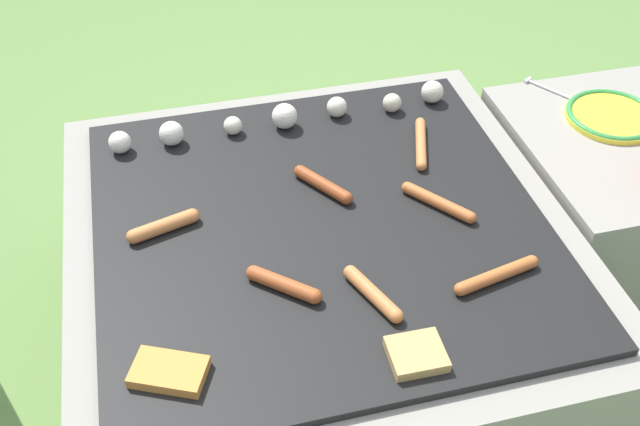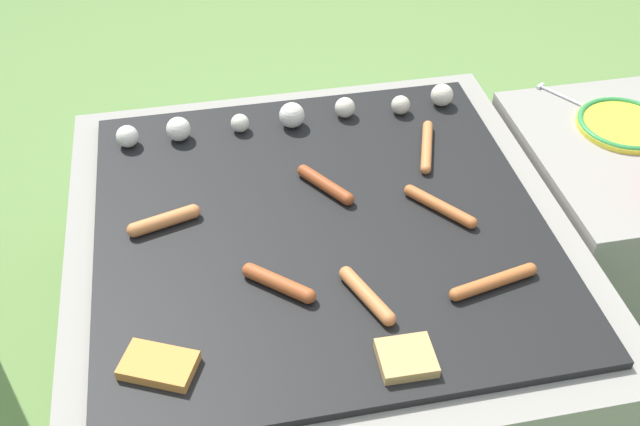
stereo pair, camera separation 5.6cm
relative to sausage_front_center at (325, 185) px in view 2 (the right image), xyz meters
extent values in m
plane|color=#608442|center=(-0.03, -0.09, -0.43)|extent=(14.00, 14.00, 0.00)
cube|color=gray|center=(-0.03, -0.09, -0.23)|extent=(1.00, 1.00, 0.40)
cube|color=black|center=(-0.03, -0.09, -0.02)|extent=(0.88, 0.88, 0.02)
cube|color=gray|center=(0.72, 0.01, -0.22)|extent=(0.47, 0.54, 0.42)
cylinder|color=#A34C23|center=(-0.14, -0.26, 0.00)|extent=(0.11, 0.10, 0.03)
sphere|color=#A34C23|center=(-0.18, -0.21, 0.00)|extent=(0.03, 0.03, 0.03)
sphere|color=#A34C23|center=(-0.09, -0.30, 0.00)|extent=(0.03, 0.03, 0.03)
cylinder|color=#B7602D|center=(0.24, -0.33, 0.00)|extent=(0.16, 0.06, 0.02)
sphere|color=#B7602D|center=(0.32, -0.31, 0.00)|extent=(0.02, 0.02, 0.02)
sphere|color=#B7602D|center=(0.17, -0.34, 0.00)|extent=(0.02, 0.02, 0.02)
cylinder|color=#93421E|center=(0.00, 0.00, 0.00)|extent=(0.09, 0.12, 0.03)
sphere|color=#93421E|center=(-0.04, 0.05, 0.00)|extent=(0.03, 0.03, 0.03)
sphere|color=#93421E|center=(0.04, -0.05, 0.00)|extent=(0.03, 0.03, 0.03)
cylinder|color=#C6753D|center=(0.01, -0.31, 0.00)|extent=(0.07, 0.13, 0.03)
sphere|color=#C6753D|center=(-0.01, -0.26, 0.00)|extent=(0.03, 0.03, 0.03)
sphere|color=#C6753D|center=(0.03, -0.37, 0.00)|extent=(0.03, 0.03, 0.03)
cylinder|color=#C6753D|center=(-0.33, -0.05, 0.00)|extent=(0.12, 0.06, 0.03)
sphere|color=#C6753D|center=(-0.27, -0.03, 0.00)|extent=(0.03, 0.03, 0.03)
sphere|color=#C6753D|center=(-0.39, -0.06, 0.00)|extent=(0.03, 0.03, 0.03)
cylinder|color=#C6753D|center=(0.25, 0.09, 0.00)|extent=(0.07, 0.16, 0.02)
sphere|color=#C6753D|center=(0.27, 0.16, 0.00)|extent=(0.02, 0.02, 0.02)
sphere|color=#C6753D|center=(0.22, 0.01, 0.00)|extent=(0.02, 0.02, 0.02)
cylinder|color=#B7602D|center=(0.21, -0.11, 0.00)|extent=(0.11, 0.13, 0.02)
sphere|color=#B7602D|center=(0.17, -0.05, 0.00)|extent=(0.02, 0.02, 0.02)
sphere|color=#B7602D|center=(0.26, -0.17, 0.00)|extent=(0.02, 0.02, 0.02)
cube|color=tan|center=(0.04, -0.46, 0.00)|extent=(0.09, 0.08, 0.02)
cube|color=#D18438|center=(-0.35, -0.39, 0.00)|extent=(0.14, 0.12, 0.02)
sphere|color=silver|center=(-0.40, 0.24, 0.01)|extent=(0.05, 0.05, 0.05)
sphere|color=silver|center=(-0.29, 0.24, 0.01)|extent=(0.05, 0.05, 0.05)
sphere|color=beige|center=(-0.15, 0.24, 0.01)|extent=(0.04, 0.04, 0.04)
sphere|color=silver|center=(-0.03, 0.24, 0.02)|extent=(0.06, 0.06, 0.06)
sphere|color=beige|center=(0.10, 0.25, 0.01)|extent=(0.05, 0.05, 0.05)
sphere|color=beige|center=(0.23, 0.24, 0.01)|extent=(0.04, 0.04, 0.04)
sphere|color=beige|center=(0.33, 0.26, 0.01)|extent=(0.05, 0.05, 0.05)
cylinder|color=yellow|center=(0.72, 0.09, -0.01)|extent=(0.21, 0.21, 0.01)
torus|color=#338C3F|center=(0.72, 0.09, 0.00)|extent=(0.21, 0.21, 0.01)
cylinder|color=silver|center=(0.65, 0.20, -0.01)|extent=(0.11, 0.17, 0.01)
cube|color=silver|center=(0.60, 0.28, -0.01)|extent=(0.02, 0.02, 0.01)
camera|label=1|loc=(-0.30, -1.15, 0.98)|focal=42.00mm
camera|label=2|loc=(-0.24, -1.17, 0.98)|focal=42.00mm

